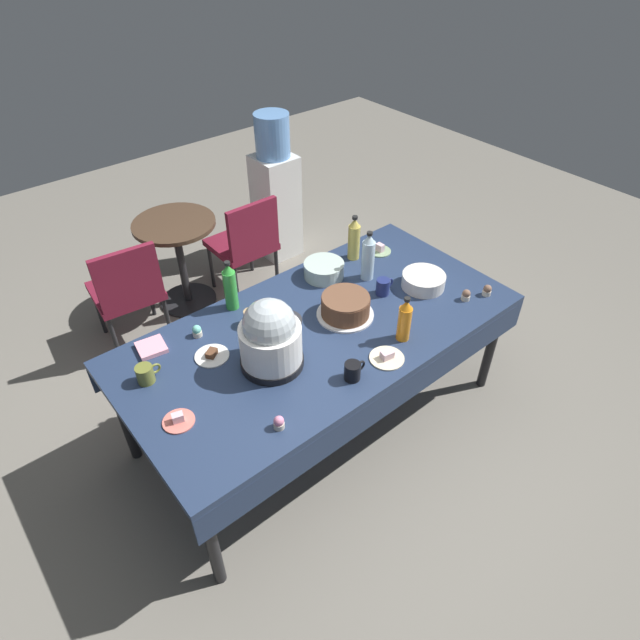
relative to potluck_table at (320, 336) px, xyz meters
The scene contains 28 objects.
ground 0.69m from the potluck_table, ahead, with size 9.00×9.00×0.00m, color slate.
potluck_table is the anchor object (origin of this frame).
frosted_layer_cake 0.21m from the potluck_table, ahead, with size 0.32×0.32×0.13m.
slow_cooker 0.44m from the potluck_table, 169.89° to the right, with size 0.32×0.32×0.39m.
glass_salad_bowl 0.50m from the potluck_table, 47.58° to the left, with size 0.25×0.25×0.09m, color #B2C6BC.
ceramic_snack_bowl 0.73m from the potluck_table, ahead, with size 0.26×0.26×0.08m, color silver.
dessert_plate_white 0.60m from the potluck_table, 163.12° to the left, with size 0.18×0.18×0.04m.
dessert_plate_cream 0.43m from the potluck_table, 75.73° to the right, with size 0.18×0.18×0.05m.
dessert_plate_sage 0.86m from the potluck_table, 23.22° to the left, with size 0.15×0.15×0.06m.
dessert_plate_coral 0.92m from the potluck_table, behind, with size 0.15×0.15×0.05m.
dessert_plate_charcoal 0.21m from the potluck_table, 125.19° to the left, with size 0.18×0.18×0.06m.
cupcake_vanilla 0.72m from the potluck_table, 144.40° to the right, with size 0.05×0.05×0.07m.
cupcake_cocoa 1.02m from the potluck_table, 22.93° to the right, with size 0.05×0.05×0.07m.
cupcake_berry 0.66m from the potluck_table, 146.54° to the left, with size 0.05×0.05×0.07m.
cupcake_mint 0.88m from the potluck_table, 23.32° to the right, with size 0.05×0.05×0.07m.
soda_bottle_ginger_ale 0.75m from the potluck_table, 33.19° to the left, with size 0.08×0.08×0.30m.
soda_bottle_water 0.59m from the potluck_table, 18.88° to the left, with size 0.08×0.08×0.32m.
soda_bottle_lime_soda 0.57m from the potluck_table, 120.93° to the left, with size 0.07×0.07×0.31m.
soda_bottle_orange_juice 0.48m from the potluck_table, 51.10° to the right, with size 0.07×0.07×0.27m.
coffee_mug_black 0.43m from the potluck_table, 106.95° to the right, with size 0.12×0.08×0.09m.
coffee_mug_tan 0.39m from the potluck_table, 136.20° to the left, with size 0.12×0.08×0.09m.
coffee_mug_olive 0.94m from the potluck_table, 165.99° to the left, with size 0.13×0.08×0.09m.
coffee_mug_navy 0.49m from the potluck_table, ahead, with size 0.12×0.08×0.10m.
paper_napkin_stack 0.90m from the potluck_table, 151.81° to the left, with size 0.14×0.14×0.02m, color pink.
maroon_chair_left 1.50m from the potluck_table, 112.10° to the left, with size 0.48×0.48×0.85m.
maroon_chair_right 1.44m from the potluck_table, 73.77° to the left, with size 0.44×0.44×0.85m.
round_cafe_table 1.61m from the potluck_table, 91.79° to the left, with size 0.60×0.60×0.72m.
water_cooler 1.98m from the potluck_table, 61.37° to the left, with size 0.32×0.32×1.24m.
Camera 1 is at (-1.41, -1.71, 2.65)m, focal length 30.14 mm.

